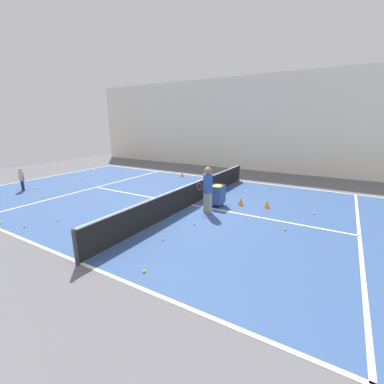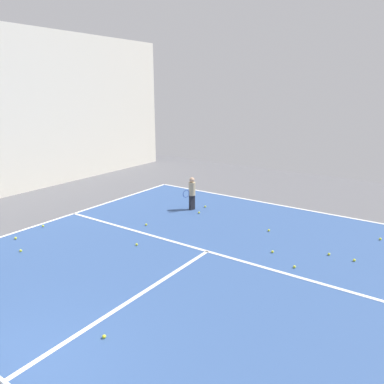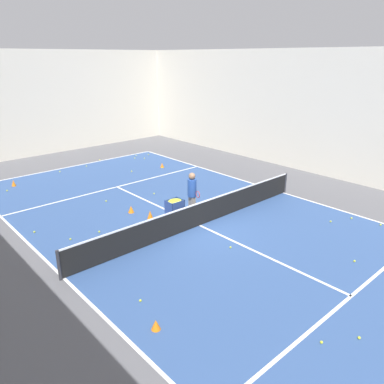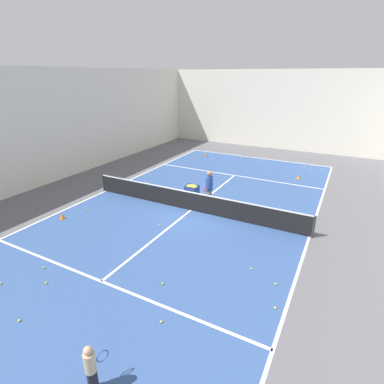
{
  "view_description": "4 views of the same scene",
  "coord_description": "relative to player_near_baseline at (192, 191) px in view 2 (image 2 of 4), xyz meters",
  "views": [
    {
      "loc": [
        9.11,
        5.38,
        3.46
      ],
      "look_at": [
        0.0,
        0.0,
        0.59
      ],
      "focal_mm": 24.0,
      "sensor_mm": 36.0,
      "label": 1
    },
    {
      "loc": [
        -4.94,
        1.69,
        4.22
      ],
      "look_at": [
        2.4,
        -8.89,
        0.66
      ],
      "focal_mm": 35.0,
      "sensor_mm": 36.0,
      "label": 2
    },
    {
      "loc": [
        -9.11,
        -9.69,
        6.25
      ],
      "look_at": [
        0.5,
        1.01,
        1.0
      ],
      "focal_mm": 35.0,
      "sensor_mm": 36.0,
      "label": 3
    },
    {
      "loc": [
        6.3,
        -11.79,
        6.25
      ],
      "look_at": [
        -0.45,
        0.98,
        0.54
      ],
      "focal_mm": 28.0,
      "sensor_mm": 36.0,
      "label": 4
    }
  ],
  "objects": [
    {
      "name": "tennis_ball_27",
      "position": [
        1.69,
        5.6,
        -0.65
      ],
      "size": [
        0.07,
        0.07,
        0.07
      ],
      "primitive_type": "sphere",
      "color": "yellow",
      "rests_on": "ground"
    },
    {
      "name": "tennis_ball_32",
      "position": [
        0.26,
        2.18,
        -0.65
      ],
      "size": [
        0.07,
        0.07,
        0.07
      ],
      "primitive_type": "sphere",
      "color": "yellow",
      "rests_on": "ground"
    },
    {
      "name": "tennis_ball_31",
      "position": [
        -4.67,
        2.33,
        -0.65
      ],
      "size": [
        0.07,
        0.07,
        0.07
      ],
      "primitive_type": "sphere",
      "color": "yellow",
      "rests_on": "ground"
    },
    {
      "name": "player_near_baseline",
      "position": [
        0.0,
        0.0,
        0.0
      ],
      "size": [
        0.3,
        0.59,
        1.2
      ],
      "rotation": [
        0.0,
        0.0,
        1.26
      ],
      "color": "black",
      "rests_on": "ground"
    },
    {
      "name": "tennis_ball_18",
      "position": [
        -5.16,
        1.11,
        -0.65
      ],
      "size": [
        0.07,
        0.07,
        0.07
      ],
      "primitive_type": "sphere",
      "color": "yellow",
      "rests_on": "ground"
    },
    {
      "name": "tennis_ball_0",
      "position": [
        -0.46,
        0.22,
        -0.65
      ],
      "size": [
        0.07,
        0.07,
        0.07
      ],
      "primitive_type": "sphere",
      "color": "yellow",
      "rests_on": "ground"
    },
    {
      "name": "tennis_ball_17",
      "position": [
        -0.58,
        3.52,
        -0.65
      ],
      "size": [
        0.07,
        0.07,
        0.07
      ],
      "primitive_type": "sphere",
      "color": "yellow",
      "rests_on": "ground"
    },
    {
      "name": "tennis_ball_12",
      "position": [
        -3.17,
        0.42,
        -0.65
      ],
      "size": [
        0.07,
        0.07,
        0.07
      ],
      "primitive_type": "sphere",
      "color": "yellow",
      "rests_on": "ground"
    },
    {
      "name": "line_baseline_near",
      "position": [
        -2.41,
        -2.31,
        -0.68
      ],
      "size": [
        11.08,
        0.1,
        0.0
      ],
      "primitive_type": "cube",
      "color": "white",
      "rests_on": "ground"
    },
    {
      "name": "tennis_ball_24",
      "position": [
        -0.26,
        -0.5,
        -0.65
      ],
      "size": [
        0.07,
        0.07,
        0.07
      ],
      "primitive_type": "sphere",
      "color": "yellow",
      "rests_on": "ground"
    },
    {
      "name": "tennis_ball_28",
      "position": [
        2.86,
        4.14,
        -0.65
      ],
      "size": [
        0.07,
        0.07,
        0.07
      ],
      "primitive_type": "sphere",
      "color": "yellow",
      "rests_on": "ground"
    },
    {
      "name": "tennis_ball_5",
      "position": [
        -2.87,
        6.82,
        -0.65
      ],
      "size": [
        0.07,
        0.07,
        0.07
      ],
      "primitive_type": "sphere",
      "color": "yellow",
      "rests_on": "ground"
    },
    {
      "name": "tennis_ball_8",
      "position": [
        2.62,
        5.2,
        -0.65
      ],
      "size": [
        0.07,
        0.07,
        0.07
      ],
      "primitive_type": "sphere",
      "color": "yellow",
      "rests_on": "ground"
    },
    {
      "name": "tennis_ball_7",
      "position": [
        -5.79,
        1.11,
        -0.65
      ],
      "size": [
        0.07,
        0.07,
        0.07
      ],
      "primitive_type": "sphere",
      "color": "yellow",
      "rests_on": "ground"
    },
    {
      "name": "tennis_ball_22",
      "position": [
        -6.09,
        -0.79,
        -0.65
      ],
      "size": [
        0.07,
        0.07,
        0.07
      ],
      "primitive_type": "sphere",
      "color": "yellow",
      "rests_on": "ground"
    },
    {
      "name": "line_service_near",
      "position": [
        -2.41,
        2.73,
        -0.68
      ],
      "size": [
        11.08,
        0.1,
        0.0
      ],
      "primitive_type": "cube",
      "color": "white",
      "rests_on": "ground"
    },
    {
      "name": "tennis_ball_21",
      "position": [
        -3.88,
        1.81,
        -0.65
      ],
      "size": [
        0.07,
        0.07,
        0.07
      ],
      "primitive_type": "sphere",
      "color": "yellow",
      "rests_on": "ground"
    }
  ]
}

